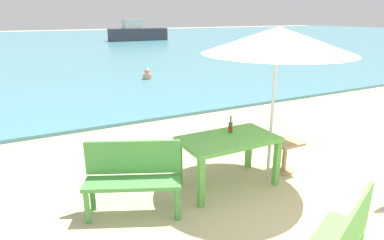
{
  "coord_description": "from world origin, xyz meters",
  "views": [
    {
      "loc": [
        -2.81,
        -2.13,
        2.45
      ],
      "look_at": [
        -0.14,
        3.0,
        0.6
      ],
      "focal_mm": 30.86,
      "sensor_mm": 36.0,
      "label": 1
    }
  ],
  "objects_px": {
    "patio_umbrella": "(278,40)",
    "side_table_wood": "(285,152)",
    "beer_bottle_amber": "(230,126)",
    "bench_green_right": "(133,174)",
    "swimmer_person": "(147,75)",
    "boat_sailboat": "(137,33)",
    "picnic_table_green": "(228,144)"
  },
  "relations": [
    {
      "from": "side_table_wood",
      "to": "beer_bottle_amber",
      "type": "bearing_deg",
      "value": 165.18
    },
    {
      "from": "patio_umbrella",
      "to": "swimmer_person",
      "type": "height_order",
      "value": "patio_umbrella"
    },
    {
      "from": "patio_umbrella",
      "to": "boat_sailboat",
      "type": "height_order",
      "value": "patio_umbrella"
    },
    {
      "from": "picnic_table_green",
      "to": "beer_bottle_amber",
      "type": "distance_m",
      "value": 0.3
    },
    {
      "from": "bench_green_right",
      "to": "picnic_table_green",
      "type": "bearing_deg",
      "value": 1.94
    },
    {
      "from": "beer_bottle_amber",
      "to": "patio_umbrella",
      "type": "xyz_separation_m",
      "value": [
        0.49,
        -0.34,
        1.26
      ]
    },
    {
      "from": "side_table_wood",
      "to": "boat_sailboat",
      "type": "height_order",
      "value": "boat_sailboat"
    },
    {
      "from": "patio_umbrella",
      "to": "bench_green_right",
      "type": "xyz_separation_m",
      "value": [
        -2.09,
        0.12,
        -1.58
      ]
    },
    {
      "from": "picnic_table_green",
      "to": "swimmer_person",
      "type": "xyz_separation_m",
      "value": [
        1.78,
        8.29,
        -0.41
      ]
    },
    {
      "from": "patio_umbrella",
      "to": "bench_green_right",
      "type": "bearing_deg",
      "value": 176.61
    },
    {
      "from": "bench_green_right",
      "to": "boat_sailboat",
      "type": "bearing_deg",
      "value": 71.36
    },
    {
      "from": "picnic_table_green",
      "to": "beer_bottle_amber",
      "type": "bearing_deg",
      "value": 50.15
    },
    {
      "from": "side_table_wood",
      "to": "swimmer_person",
      "type": "relative_size",
      "value": 1.32
    },
    {
      "from": "patio_umbrella",
      "to": "side_table_wood",
      "type": "distance_m",
      "value": 1.82
    },
    {
      "from": "patio_umbrella",
      "to": "beer_bottle_amber",
      "type": "bearing_deg",
      "value": 144.71
    },
    {
      "from": "beer_bottle_amber",
      "to": "patio_umbrella",
      "type": "height_order",
      "value": "patio_umbrella"
    },
    {
      "from": "picnic_table_green",
      "to": "bench_green_right",
      "type": "distance_m",
      "value": 1.47
    },
    {
      "from": "patio_umbrella",
      "to": "swimmer_person",
      "type": "relative_size",
      "value": 5.61
    },
    {
      "from": "beer_bottle_amber",
      "to": "patio_umbrella",
      "type": "bearing_deg",
      "value": -35.29
    },
    {
      "from": "side_table_wood",
      "to": "swimmer_person",
      "type": "distance_m",
      "value": 8.4
    },
    {
      "from": "side_table_wood",
      "to": "bench_green_right",
      "type": "height_order",
      "value": "bench_green_right"
    },
    {
      "from": "patio_umbrella",
      "to": "bench_green_right",
      "type": "height_order",
      "value": "patio_umbrella"
    },
    {
      "from": "side_table_wood",
      "to": "picnic_table_green",
      "type": "bearing_deg",
      "value": 176.22
    },
    {
      "from": "picnic_table_green",
      "to": "side_table_wood",
      "type": "xyz_separation_m",
      "value": [
        1.05,
        -0.07,
        -0.3
      ]
    },
    {
      "from": "swimmer_person",
      "to": "boat_sailboat",
      "type": "bearing_deg",
      "value": 72.49
    },
    {
      "from": "picnic_table_green",
      "to": "swimmer_person",
      "type": "bearing_deg",
      "value": 77.9
    },
    {
      "from": "picnic_table_green",
      "to": "boat_sailboat",
      "type": "bearing_deg",
      "value": 74.08
    },
    {
      "from": "patio_umbrella",
      "to": "swimmer_person",
      "type": "distance_m",
      "value": 8.75
    },
    {
      "from": "bench_green_right",
      "to": "boat_sailboat",
      "type": "distance_m",
      "value": 29.29
    },
    {
      "from": "side_table_wood",
      "to": "patio_umbrella",
      "type": "bearing_deg",
      "value": -166.17
    },
    {
      "from": "swimmer_person",
      "to": "bench_green_right",
      "type": "bearing_deg",
      "value": -111.21
    },
    {
      "from": "patio_umbrella",
      "to": "swimmer_person",
      "type": "xyz_separation_m",
      "value": [
        1.15,
        8.47,
        -1.88
      ]
    }
  ]
}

